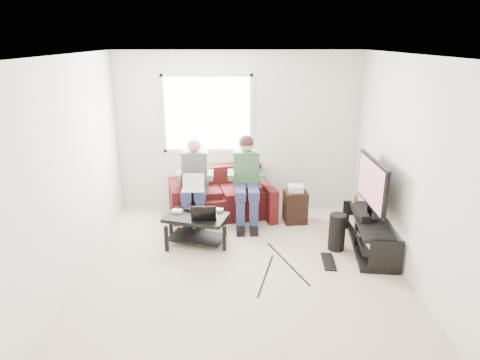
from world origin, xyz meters
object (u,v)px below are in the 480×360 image
tv (372,185)px  sofa (221,198)px  coffee_table (196,223)px  subwoofer (337,232)px  end_table (295,205)px  tv_stand (369,236)px

tv → sofa: bearing=150.6°
coffee_table → subwoofer: size_ratio=1.87×
end_table → coffee_table: bearing=-154.0°
coffee_table → end_table: bearing=26.0°
tv_stand → subwoofer: (-0.45, 0.01, 0.05)m
sofa → subwoofer: sofa is taller
tv → subwoofer: 0.80m
sofa → tv_stand: size_ratio=1.28×
coffee_table → tv: bearing=-3.0°
end_table → tv: bearing=-44.1°
tv_stand → end_table: bearing=132.8°
tv_stand → subwoofer: bearing=178.8°
sofa → tv: size_ratio=1.64×
coffee_table → sofa: bearing=72.5°
tv_stand → subwoofer: size_ratio=2.74×
coffee_table → subwoofer: (1.93, -0.22, -0.05)m
sofa → end_table: sofa is taller
sofa → subwoofer: size_ratio=3.51×
tv_stand → end_table: 1.30m
coffee_table → subwoofer: subwoofer is taller
coffee_table → tv_stand: size_ratio=0.68×
coffee_table → subwoofer: 1.94m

